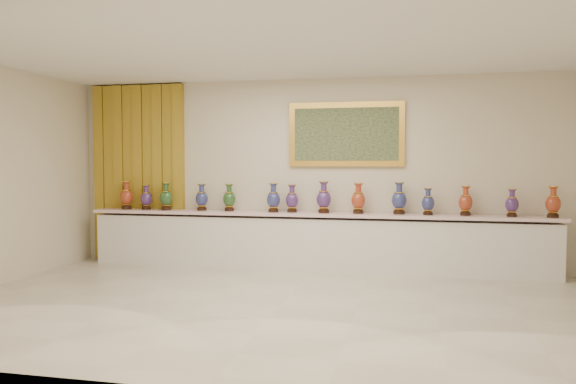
{
  "coord_description": "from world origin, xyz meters",
  "views": [
    {
      "loc": [
        1.47,
        -6.31,
        1.68
      ],
      "look_at": [
        -0.28,
        1.7,
        1.25
      ],
      "focal_mm": 35.0,
      "sensor_mm": 36.0,
      "label": 1
    }
  ],
  "objects_px": {
    "counter": "(313,242)",
    "vase_0": "(127,197)",
    "vase_2": "(166,198)",
    "vase_1": "(146,198)"
  },
  "relations": [
    {
      "from": "counter",
      "to": "vase_0",
      "type": "height_order",
      "value": "vase_0"
    },
    {
      "from": "counter",
      "to": "vase_2",
      "type": "xyz_separation_m",
      "value": [
        -2.43,
        -0.06,
        0.67
      ]
    },
    {
      "from": "vase_1",
      "to": "vase_2",
      "type": "bearing_deg",
      "value": -5.96
    },
    {
      "from": "counter",
      "to": "vase_0",
      "type": "relative_size",
      "value": 15.51
    },
    {
      "from": "counter",
      "to": "vase_2",
      "type": "distance_m",
      "value": 2.52
    },
    {
      "from": "vase_0",
      "to": "counter",
      "type": "bearing_deg",
      "value": 0.84
    },
    {
      "from": "counter",
      "to": "vase_2",
      "type": "height_order",
      "value": "vase_2"
    },
    {
      "from": "vase_1",
      "to": "vase_0",
      "type": "bearing_deg",
      "value": -175.37
    },
    {
      "from": "vase_1",
      "to": "vase_2",
      "type": "height_order",
      "value": "vase_2"
    },
    {
      "from": "counter",
      "to": "vase_0",
      "type": "bearing_deg",
      "value": -179.16
    }
  ]
}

